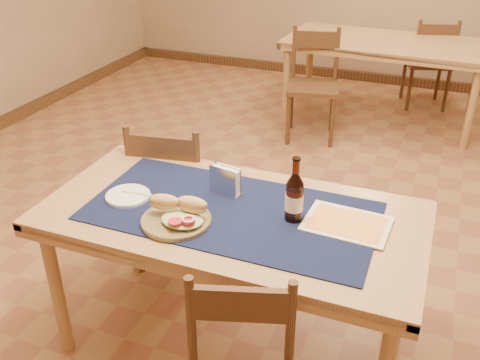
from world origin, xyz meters
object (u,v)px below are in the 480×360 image
(napkin_holder, at_px, (225,181))
(beer_bottle, at_px, (294,197))
(main_table, at_px, (231,228))
(back_table, at_px, (386,50))
(chair_main_far, at_px, (175,192))
(sandwich_plate, at_px, (178,216))

(napkin_holder, bearing_deg, beer_bottle, -15.82)
(main_table, height_order, back_table, same)
(main_table, height_order, chair_main_far, chair_main_far)
(beer_bottle, distance_m, napkin_holder, 0.36)
(chair_main_far, bearing_deg, beer_bottle, -29.70)
(chair_main_far, relative_size, sandwich_plate, 3.18)
(back_table, bearing_deg, napkin_holder, -95.47)
(beer_bottle, bearing_deg, napkin_holder, 164.18)
(beer_bottle, bearing_deg, main_table, -172.95)
(main_table, relative_size, sandwich_plate, 5.59)
(beer_bottle, xyz_separation_m, napkin_holder, (-0.34, 0.10, -0.04))
(beer_bottle, bearing_deg, back_table, 90.95)
(main_table, height_order, sandwich_plate, sandwich_plate)
(sandwich_plate, bearing_deg, main_table, 44.78)
(beer_bottle, bearing_deg, sandwich_plate, -155.27)
(back_table, height_order, napkin_holder, napkin_holder)
(sandwich_plate, height_order, beer_bottle, beer_bottle)
(main_table, xyz_separation_m, napkin_holder, (-0.08, 0.13, 0.15))
(back_table, relative_size, napkin_holder, 11.75)
(main_table, bearing_deg, back_table, 86.22)
(main_table, height_order, napkin_holder, napkin_holder)
(napkin_holder, bearing_deg, chair_main_far, 141.91)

